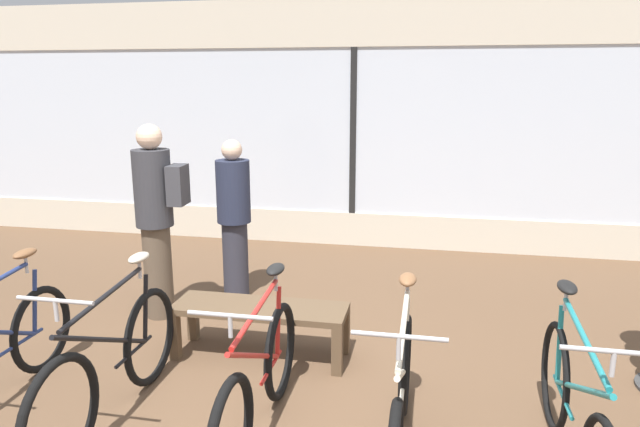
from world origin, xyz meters
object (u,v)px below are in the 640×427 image
Objects in this scene: bicycle_center at (259,382)px; bicycle_left at (112,365)px; display_bench at (260,315)px; bicycle_right at (401,401)px; bicycle_far_right at (574,414)px; customer_near_rack at (156,215)px; customer_by_window at (234,216)px.

bicycle_left is at bearing -179.37° from bicycle_center.
display_bench is at bearing 106.86° from bicycle_center.
bicycle_right is 0.95m from bicycle_far_right.
bicycle_left is 1.02× the size of bicycle_right.
customer_near_rack is (-2.34, 1.68, 0.61)m from bicycle_right.
bicycle_center is at bearing -67.23° from customer_by_window.
bicycle_left is 1.82m from customer_near_rack.
bicycle_left is 1.25m from display_bench.
customer_by_window is (0.04, 2.28, 0.46)m from bicycle_left.
bicycle_far_right is at bearing -26.82° from customer_near_rack.
display_bench is at bearing -27.42° from customer_near_rack.
customer_by_window is (0.52, 0.63, -0.13)m from customer_near_rack.
display_bench is (-0.31, 1.04, -0.02)m from bicycle_center.
bicycle_center is at bearing -73.14° from display_bench.
customer_by_window reaches higher than display_bench.
bicycle_left is 2.33m from customer_by_window.
customer_near_rack is at bearing 131.93° from bicycle_center.
bicycle_far_right is (1.82, -0.02, 0.02)m from bicycle_center.
display_bench is at bearing 137.66° from bicycle_right.
customer_near_rack is at bearing 153.18° from bicycle_far_right.
bicycle_left reaches higher than bicycle_far_right.
bicycle_center is 2.51m from customer_by_window.
bicycle_far_right is 2.38m from display_bench.
bicycle_left is at bearing 179.74° from bicycle_far_right.
customer_near_rack is at bearing -129.62° from customer_by_window.
display_bench is (-2.13, 1.06, -0.03)m from bicycle_far_right.
bicycle_left reaches higher than display_bench.
customer_by_window is at bearing 89.12° from bicycle_left.
customer_near_rack is 1.12× the size of customer_by_window.
bicycle_right is 1.60m from display_bench.
bicycle_far_right is 1.26× the size of display_bench.
bicycle_right is (1.86, -0.03, -0.02)m from bicycle_left.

